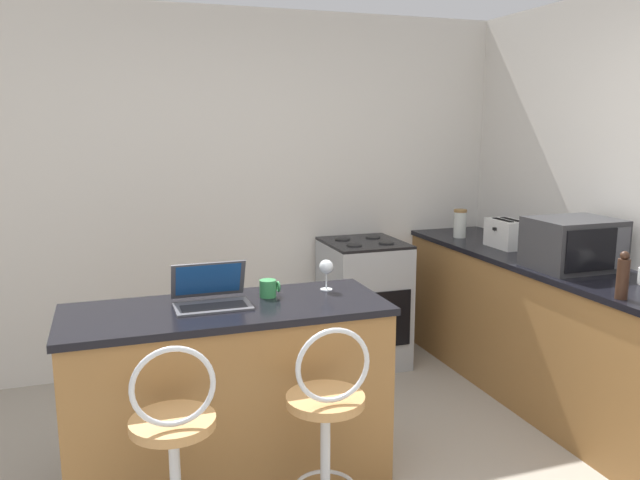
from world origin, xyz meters
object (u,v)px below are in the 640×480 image
object	(u,v)px
mug_green	(268,288)
mug_blue	(498,228)
toaster	(506,234)
pepper_mill	(623,276)
bar_stool_near	(175,466)
stove_range	(363,302)
wine_glass_short	(326,268)
bar_stool_far	(327,440)
laptop	(211,294)
microwave	(573,244)
storage_jar	(460,223)

from	to	relation	value
mug_green	mug_blue	xyz separation A→B (m)	(2.15, 1.15, 0.01)
toaster	pepper_mill	size ratio (longest dim) A/B	1.21
bar_stool_near	stove_range	size ratio (longest dim) A/B	1.05
wine_glass_short	pepper_mill	bearing A→B (deg)	-25.58
bar_stool_far	toaster	size ratio (longest dim) A/B	3.34
mug_green	pepper_mill	distance (m)	1.77
laptop	toaster	world-z (taller)	laptop
stove_range	pepper_mill	xyz separation A→B (m)	(0.62, -1.82, 0.58)
bar_stool_far	microwave	distance (m)	2.01
pepper_mill	mug_blue	size ratio (longest dim) A/B	2.34
mug_blue	bar_stool_near	bearing A→B (deg)	-146.58
stove_range	pepper_mill	distance (m)	2.01
laptop	wine_glass_short	xyz separation A→B (m)	(0.62, 0.08, 0.07)
storage_jar	laptop	bearing A→B (deg)	-150.55
microwave	laptop	bearing A→B (deg)	-178.59
bar_stool_far	mug_blue	world-z (taller)	mug_blue
stove_range	mug_blue	world-z (taller)	mug_blue
bar_stool_near	wine_glass_short	distance (m)	1.25
microwave	toaster	distance (m)	0.68
microwave	pepper_mill	xyz separation A→B (m)	(-0.23, -0.62, -0.04)
stove_range	laptop	bearing A→B (deg)	-136.64
toaster	mug_green	size ratio (longest dim) A/B	2.88
mug_green	microwave	bearing A→B (deg)	0.21
storage_jar	pepper_mill	size ratio (longest dim) A/B	0.88
wine_glass_short	toaster	bearing A→B (deg)	22.61
mug_blue	pepper_mill	bearing A→B (deg)	-105.70
toaster	storage_jar	bearing A→B (deg)	102.10
laptop	bar_stool_near	bearing A→B (deg)	-113.41
bar_stool_far	microwave	size ratio (longest dim) A/B	1.99
bar_stool_near	pepper_mill	world-z (taller)	pepper_mill
toaster	mug_blue	distance (m)	0.53
bar_stool_near	wine_glass_short	xyz separation A→B (m)	(0.87, 0.66, 0.59)
microwave	stove_range	size ratio (longest dim) A/B	0.53
toaster	pepper_mill	bearing A→B (deg)	-100.39
mug_green	laptop	bearing A→B (deg)	-171.09
toaster	wine_glass_short	world-z (taller)	toaster
microwave	bar_stool_near	bearing A→B (deg)	-165.25
stove_range	bar_stool_far	bearing A→B (deg)	-117.21
bar_stool_far	toaster	world-z (taller)	toaster
bar_stool_near	microwave	bearing A→B (deg)	14.75
bar_stool_near	laptop	world-z (taller)	laptop
pepper_mill	laptop	bearing A→B (deg)	163.93
laptop	toaster	size ratio (longest dim) A/B	1.22
stove_range	mug_blue	size ratio (longest dim) A/B	9.05
stove_range	storage_jar	size ratio (longest dim) A/B	4.38
mug_green	pepper_mill	xyz separation A→B (m)	(1.66, -0.61, 0.07)
laptop	wine_glass_short	world-z (taller)	laptop
bar_stool_far	microwave	bearing A→B (deg)	19.65
bar_stool_far	microwave	xyz separation A→B (m)	(1.79, 0.64, 0.63)
storage_jar	microwave	bearing A→B (deg)	-85.67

